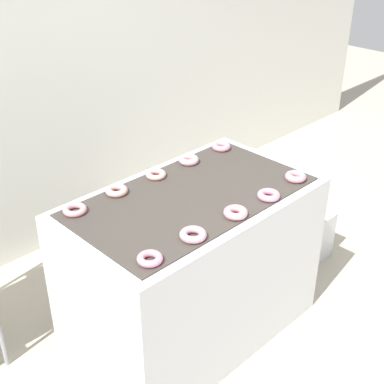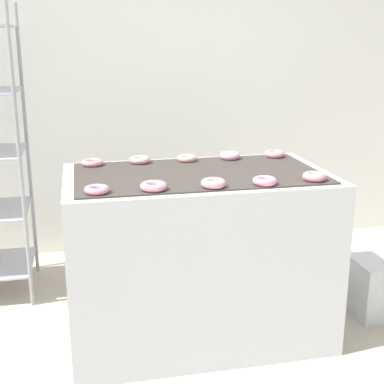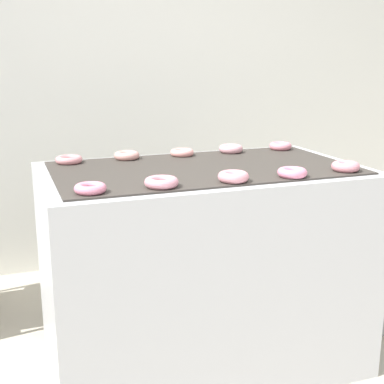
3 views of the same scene
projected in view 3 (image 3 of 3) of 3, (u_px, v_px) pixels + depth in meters
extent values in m
cube|color=silver|center=(126.00, 63.00, 3.61)|extent=(8.00, 0.05, 2.80)
cube|color=silver|center=(203.00, 268.00, 2.51)|extent=(1.43, 0.83, 0.96)
cube|color=#38332D|center=(203.00, 168.00, 2.39)|extent=(1.32, 0.73, 0.01)
cube|color=#262628|center=(322.00, 246.00, 2.25)|extent=(0.12, 0.07, 0.10)
torus|color=pink|center=(90.00, 188.00, 1.93)|extent=(0.12, 0.12, 0.03)
torus|color=pink|center=(161.00, 182.00, 2.02)|extent=(0.13, 0.13, 0.04)
torus|color=pink|center=(233.00, 177.00, 2.11)|extent=(0.12, 0.12, 0.04)
torus|color=pink|center=(292.00, 172.00, 2.19)|extent=(0.12, 0.12, 0.04)
torus|color=#D4828D|center=(346.00, 166.00, 2.30)|extent=(0.12, 0.12, 0.04)
torus|color=#D48589|center=(69.00, 160.00, 2.47)|extent=(0.12, 0.12, 0.03)
torus|color=#D3948A|center=(127.00, 155.00, 2.57)|extent=(0.12, 0.12, 0.04)
torus|color=pink|center=(181.00, 152.00, 2.65)|extent=(0.12, 0.12, 0.03)
torus|color=pink|center=(231.00, 149.00, 2.74)|extent=(0.12, 0.12, 0.04)
torus|color=pink|center=(280.00, 146.00, 2.83)|extent=(0.12, 0.12, 0.04)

